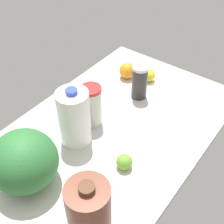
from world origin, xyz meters
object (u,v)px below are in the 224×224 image
at_px(lemon_beside_bowl, 149,75).
at_px(lime_loose, 124,162).
at_px(tumbler_cup, 92,106).
at_px(watermelon, 24,161).
at_px(orange_near_front, 127,71).
at_px(shaker_bottle, 140,82).
at_px(milk_jug, 74,118).
at_px(chocolate_milk_jug, 89,218).

distance_m(lemon_beside_bowl, lime_loose, 0.58).
bearing_deg(lemon_beside_bowl, tumbler_cup, -4.33).
distance_m(watermelon, orange_near_front, 0.77).
distance_m(lemon_beside_bowl, orange_near_front, 0.11).
height_order(shaker_bottle, lemon_beside_bowl, shaker_bottle).
bearing_deg(milk_jug, lime_loose, 90.27).
bearing_deg(chocolate_milk_jug, shaker_bottle, -158.17).
xyz_separation_m(shaker_bottle, lime_loose, (0.40, 0.20, -0.06)).
relative_size(shaker_bottle, lemon_beside_bowl, 2.59).
bearing_deg(lemon_beside_bowl, lime_loose, 22.75).
bearing_deg(orange_near_front, tumbler_cup, 11.06).
xyz_separation_m(shaker_bottle, lemon_beside_bowl, (-0.14, -0.03, -0.05)).
height_order(milk_jug, lime_loose, milk_jug).
bearing_deg(milk_jug, tumbler_cup, -174.12).
height_order(lime_loose, orange_near_front, orange_near_front).
bearing_deg(lemon_beside_bowl, chocolate_milk_jug, 20.36).
bearing_deg(milk_jug, chocolate_milk_jug, 47.80).
distance_m(tumbler_cup, lemon_beside_bowl, 0.42).
height_order(shaker_bottle, chocolate_milk_jug, chocolate_milk_jug).
distance_m(watermelon, lemon_beside_bowl, 0.81).
bearing_deg(orange_near_front, lime_loose, 33.74).
relative_size(milk_jug, orange_near_front, 3.21).
height_order(milk_jug, orange_near_front, milk_jug).
distance_m(lime_loose, orange_near_front, 0.60).
xyz_separation_m(chocolate_milk_jug, lime_loose, (-0.30, -0.09, -0.11)).
bearing_deg(chocolate_milk_jug, lemon_beside_bowl, -159.64).
distance_m(tumbler_cup, shaker_bottle, 0.29).
bearing_deg(shaker_bottle, lime_loose, 26.00).
bearing_deg(lemon_beside_bowl, orange_near_front, -67.75).
height_order(chocolate_milk_jug, lemon_beside_bowl, chocolate_milk_jug).
bearing_deg(lime_loose, lemon_beside_bowl, -157.25).
relative_size(milk_jug, chocolate_milk_jug, 0.90).
relative_size(watermelon, lime_loose, 3.85).
bearing_deg(lime_loose, chocolate_milk_jug, 15.88).
bearing_deg(chocolate_milk_jug, watermelon, -96.54).
distance_m(watermelon, chocolate_milk_jug, 0.33).
relative_size(tumbler_cup, chocolate_milk_jug, 0.66).
xyz_separation_m(tumbler_cup, orange_near_front, (-0.38, -0.07, -0.06)).
bearing_deg(chocolate_milk_jug, orange_near_front, -152.39).
xyz_separation_m(chocolate_milk_jug, orange_near_front, (-0.80, -0.42, -0.10)).
xyz_separation_m(chocolate_milk_jug, lemon_beside_bowl, (-0.84, -0.31, -0.11)).
height_order(milk_jug, watermelon, milk_jug).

